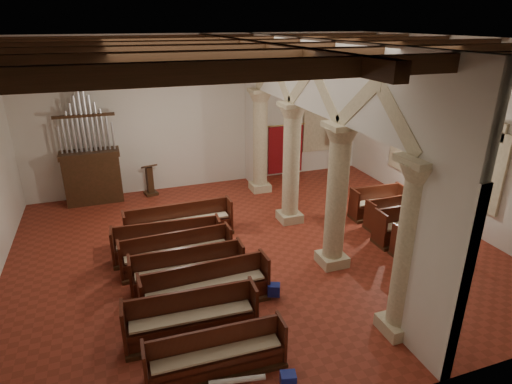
% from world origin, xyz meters
% --- Properties ---
extents(floor, '(14.00, 14.00, 0.00)m').
position_xyz_m(floor, '(0.00, 0.00, 0.00)').
color(floor, maroon).
rests_on(floor, ground).
extents(ceiling, '(14.00, 14.00, 0.00)m').
position_xyz_m(ceiling, '(0.00, 0.00, 6.00)').
color(ceiling, '#331D11').
rests_on(ceiling, wall_back).
extents(wall_back, '(14.00, 0.02, 6.00)m').
position_xyz_m(wall_back, '(0.00, 6.00, 3.00)').
color(wall_back, silver).
rests_on(wall_back, floor).
extents(wall_front, '(14.00, 0.02, 6.00)m').
position_xyz_m(wall_front, '(0.00, -6.00, 3.00)').
color(wall_front, silver).
rests_on(wall_front, floor).
extents(wall_right, '(0.02, 12.00, 6.00)m').
position_xyz_m(wall_right, '(7.00, 0.00, 3.00)').
color(wall_right, silver).
rests_on(wall_right, floor).
extents(ceiling_beams, '(13.80, 11.80, 0.30)m').
position_xyz_m(ceiling_beams, '(0.00, 0.00, 5.82)').
color(ceiling_beams, '#3E2213').
rests_on(ceiling_beams, wall_back).
extents(arcade, '(0.90, 11.90, 6.00)m').
position_xyz_m(arcade, '(1.80, 0.00, 3.56)').
color(arcade, beige).
rests_on(arcade, floor).
extents(window_right_a, '(0.03, 1.00, 2.20)m').
position_xyz_m(window_right_a, '(6.98, -1.50, 2.20)').
color(window_right_a, '#2F6B58').
rests_on(window_right_a, wall_right).
extents(window_right_b, '(0.03, 1.00, 2.20)m').
position_xyz_m(window_right_b, '(6.98, 2.50, 2.20)').
color(window_right_b, '#2F6B58').
rests_on(window_right_b, wall_right).
extents(window_back, '(1.00, 0.03, 2.20)m').
position_xyz_m(window_back, '(5.00, 5.98, 2.20)').
color(window_back, '#2F6B58').
rests_on(window_back, wall_back).
extents(pipe_organ, '(2.10, 0.85, 4.40)m').
position_xyz_m(pipe_organ, '(-4.50, 5.50, 1.37)').
color(pipe_organ, '#3E2213').
rests_on(pipe_organ, floor).
extents(lectern, '(0.61, 0.63, 1.31)m').
position_xyz_m(lectern, '(-2.45, 5.49, 0.54)').
color(lectern, '#3C2513').
rests_on(lectern, floor).
extents(dossal_curtain, '(1.80, 0.07, 2.17)m').
position_xyz_m(dossal_curtain, '(3.50, 5.92, 1.17)').
color(dossal_curtain, maroon).
rests_on(dossal_curtain, floor).
extents(processional_banner, '(0.49, 0.62, 2.30)m').
position_xyz_m(processional_banner, '(5.64, 5.40, 0.79)').
color(processional_banner, '#3E2213').
rests_on(processional_banner, floor).
extents(hymnal_box_a, '(0.34, 0.30, 0.29)m').
position_xyz_m(hymnal_box_a, '(-1.16, -5.20, 0.24)').
color(hymnal_box_a, navy).
rests_on(hymnal_box_a, floor).
extents(hymnal_box_b, '(0.37, 0.34, 0.30)m').
position_xyz_m(hymnal_box_b, '(-0.36, -2.46, 0.25)').
color(hymnal_box_b, navy).
rests_on(hymnal_box_b, floor).
extents(hymnal_box_c, '(0.30, 0.26, 0.28)m').
position_xyz_m(hymnal_box_c, '(-0.81, -1.32, 0.24)').
color(hymnal_box_c, navy).
rests_on(hymnal_box_c, floor).
extents(tube_heater_a, '(1.08, 0.30, 0.11)m').
position_xyz_m(tube_heater_a, '(-2.03, -4.82, 0.16)').
color(tube_heater_a, white).
rests_on(tube_heater_a, floor).
extents(tube_heater_b, '(1.15, 0.13, 0.11)m').
position_xyz_m(tube_heater_b, '(-2.84, -4.13, 0.16)').
color(tube_heater_b, white).
rests_on(tube_heater_b, floor).
extents(nave_pew_0, '(2.77, 0.71, 0.96)m').
position_xyz_m(nave_pew_0, '(-2.30, -4.35, 0.32)').
color(nave_pew_0, '#3E2213').
rests_on(nave_pew_0, floor).
extents(nave_pew_1, '(2.88, 0.86, 1.10)m').
position_xyz_m(nave_pew_1, '(-2.55, -3.18, 0.36)').
color(nave_pew_1, '#3E2213').
rests_on(nave_pew_1, floor).
extents(nave_pew_2, '(3.13, 0.84, 1.09)m').
position_xyz_m(nave_pew_2, '(-2.00, -2.19, 0.36)').
color(nave_pew_2, '#3E2213').
rests_on(nave_pew_2, floor).
extents(nave_pew_3, '(2.92, 0.78, 1.06)m').
position_xyz_m(nave_pew_3, '(-2.26, -1.26, 0.35)').
color(nave_pew_3, '#3E2213').
rests_on(nave_pew_3, floor).
extents(nave_pew_4, '(3.09, 0.78, 1.04)m').
position_xyz_m(nave_pew_4, '(-2.37, -0.26, 0.34)').
color(nave_pew_4, '#3E2213').
rests_on(nave_pew_4, floor).
extents(nave_pew_5, '(3.12, 0.92, 1.08)m').
position_xyz_m(nave_pew_5, '(-2.53, 0.42, 0.36)').
color(nave_pew_5, '#3E2213').
rests_on(nave_pew_5, floor).
extents(nave_pew_6, '(3.38, 0.79, 1.10)m').
position_xyz_m(nave_pew_6, '(-1.99, 1.51, 0.36)').
color(nave_pew_6, '#3E2213').
rests_on(nave_pew_6, floor).
extents(aisle_pew_0, '(1.90, 0.73, 1.02)m').
position_xyz_m(aisle_pew_0, '(4.60, -1.86, 0.35)').
color(aisle_pew_0, '#3E2213').
rests_on(aisle_pew_0, floor).
extents(aisle_pew_1, '(2.06, 0.78, 1.15)m').
position_xyz_m(aisle_pew_1, '(4.63, -1.05, 0.39)').
color(aisle_pew_1, '#3E2213').
rests_on(aisle_pew_1, floor).
extents(aisle_pew_2, '(1.72, 0.71, 1.01)m').
position_xyz_m(aisle_pew_2, '(4.77, -0.07, 0.34)').
color(aisle_pew_2, '#3E2213').
rests_on(aisle_pew_2, floor).
extents(aisle_pew_3, '(1.92, 0.80, 1.10)m').
position_xyz_m(aisle_pew_3, '(4.81, 0.78, 0.37)').
color(aisle_pew_3, '#3E2213').
rests_on(aisle_pew_3, floor).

